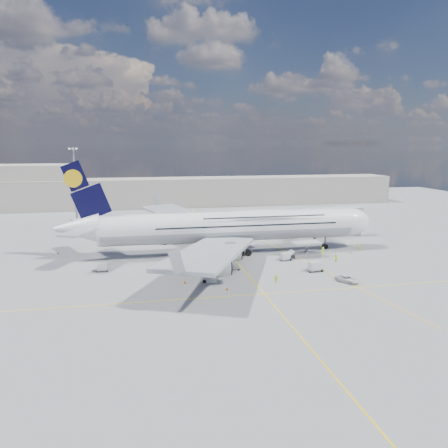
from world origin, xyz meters
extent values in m
plane|color=gray|center=(0.00, 0.00, 0.00)|extent=(300.00, 300.00, 0.00)
cube|color=yellow|center=(0.00, 0.00, 0.01)|extent=(0.25, 220.00, 0.01)
cube|color=yellow|center=(0.00, -20.00, 0.01)|extent=(120.00, 0.25, 0.01)
cube|color=yellow|center=(14.00, 10.00, 0.01)|extent=(14.16, 99.06, 0.01)
cylinder|color=white|center=(0.00, 10.00, 6.80)|extent=(62.00, 7.20, 7.20)
cylinder|color=#9EA0A5|center=(0.00, 10.00, 6.65)|extent=(60.76, 7.13, 7.13)
ellipsoid|color=white|center=(8.00, 10.00, 8.78)|extent=(36.00, 6.84, 3.76)
ellipsoid|color=white|center=(31.00, 10.00, 6.80)|extent=(11.52, 7.20, 7.20)
ellipsoid|color=black|center=(34.24, 10.00, 7.40)|extent=(3.84, 4.16, 1.44)
cone|color=white|center=(-35.50, 10.00, 7.60)|extent=(10.00, 6.84, 6.84)
cube|color=black|center=(-33.50, 10.00, 16.40)|extent=(11.02, 0.46, 14.61)
cylinder|color=yellow|center=(-35.60, 10.00, 18.90)|extent=(4.00, 0.60, 4.00)
cube|color=#999EA3|center=(-8.00, 30.00, 5.60)|extent=(25.49, 39.15, 3.35)
cube|color=#999EA3|center=(-8.00, -10.00, 5.60)|extent=(25.49, 39.15, 3.35)
cylinder|color=#B7BABF|center=(-3.00, 22.50, 3.20)|extent=(5.20, 3.50, 3.50)
cylinder|color=#B7BABF|center=(-7.50, 33.00, 3.20)|extent=(5.20, 3.50, 3.50)
cylinder|color=#B7BABF|center=(-3.00, -2.50, 3.20)|extent=(5.20, 3.50, 3.50)
cylinder|color=#B7BABF|center=(-7.50, -13.00, 3.20)|extent=(5.20, 3.50, 3.50)
cylinder|color=gray|center=(25.00, 10.00, 2.20)|extent=(0.44, 0.44, 3.80)
cylinder|color=black|center=(25.00, 10.00, 0.65)|extent=(1.30, 0.90, 1.30)
cylinder|color=gray|center=(0.00, 10.00, 2.20)|extent=(0.56, 0.56, 3.80)
cylinder|color=black|center=(0.00, 13.20, 0.75)|extent=(1.50, 0.90, 1.50)
cube|color=#B7B7BC|center=(25.00, 18.60, 7.10)|extent=(3.00, 10.00, 2.60)
cube|color=#B7B7BC|center=(33.00, 23.60, 7.10)|extent=(18.00, 3.00, 2.60)
cylinder|color=gray|center=(27.00, 21.60, 3.55)|extent=(0.80, 0.80, 7.10)
cylinder|color=black|center=(27.00, 21.60, 0.45)|extent=(0.90, 0.80, 0.90)
cylinder|color=gray|center=(41.00, 23.60, 3.55)|extent=(1.00, 1.00, 7.10)
cube|color=gray|center=(41.00, 23.60, 0.40)|extent=(2.00, 2.00, 0.80)
cylinder|color=#B7B7BC|center=(25.00, 14.80, 7.10)|extent=(3.60, 3.60, 2.80)
cube|color=silver|center=(17.00, 2.90, 3.50)|extent=(6.50, 3.20, 0.35)
cube|color=gray|center=(17.00, 2.90, 0.55)|extent=(6.50, 3.20, 1.10)
cube|color=gray|center=(17.00, 2.90, 2.05)|extent=(0.22, 1.99, 3.00)
cylinder|color=black|center=(14.40, 1.70, 0.35)|extent=(0.70, 0.30, 0.70)
cube|color=silver|center=(12.80, 2.90, 1.00)|extent=(2.16, 2.60, 1.60)
cylinder|color=gray|center=(-40.00, 45.00, 12.50)|extent=(0.70, 0.70, 25.00)
cube|color=gray|center=(-40.00, 45.00, 25.20)|extent=(3.00, 0.40, 0.60)
cube|color=#B2AD9E|center=(0.00, 95.00, 6.00)|extent=(180.00, 16.00, 12.00)
cube|color=#B2AD9E|center=(-70.00, 100.00, 9.00)|extent=(40.00, 22.00, 18.00)
cube|color=#193814|center=(40.00, 140.00, 4.00)|extent=(160.00, 6.00, 8.00)
cube|color=gray|center=(-12.56, -0.62, 0.35)|extent=(3.21, 2.11, 0.18)
cylinder|color=black|center=(-13.75, -1.22, 0.22)|extent=(0.43, 0.18, 0.43)
cylinder|color=black|center=(-11.38, -0.03, 0.22)|extent=(0.43, 0.18, 0.43)
cube|color=silver|center=(-12.56, -0.62, 1.14)|extent=(2.42, 1.87, 1.48)
cube|color=gray|center=(-12.32, -1.16, 0.33)|extent=(3.11, 2.13, 0.17)
cylinder|color=black|center=(-13.45, -1.73, 0.21)|extent=(0.42, 0.17, 0.42)
cylinder|color=black|center=(-11.18, -0.60, 0.21)|extent=(0.42, 0.17, 0.42)
cube|color=gray|center=(-2.54, -4.32, 0.39)|extent=(3.48, 2.01, 0.20)
cylinder|color=black|center=(-3.89, -4.99, 0.25)|extent=(0.49, 0.20, 0.49)
cylinder|color=black|center=(-1.19, -3.64, 0.25)|extent=(0.49, 0.20, 0.49)
cube|color=gray|center=(-29.55, 0.09, 0.30)|extent=(2.61, 1.42, 0.15)
cylinder|color=black|center=(-30.59, -0.42, 0.19)|extent=(0.38, 0.15, 0.38)
cylinder|color=black|center=(-28.52, 0.61, 0.19)|extent=(0.38, 0.15, 0.38)
cube|color=silver|center=(-29.55, 0.09, 0.99)|extent=(1.92, 1.33, 1.29)
cube|color=gray|center=(14.42, -8.65, 0.39)|extent=(3.62, 2.45, 0.20)
cylinder|color=black|center=(13.09, -9.31, 0.24)|extent=(0.49, 0.20, 0.49)
cylinder|color=black|center=(15.74, -7.99, 0.24)|extent=(0.49, 0.20, 0.49)
cube|color=silver|center=(14.42, -8.65, 1.27)|extent=(2.73, 2.15, 1.65)
cube|color=gray|center=(11.23, 0.96, 0.32)|extent=(3.08, 2.36, 0.16)
cylinder|color=black|center=(10.14, 0.41, 0.20)|extent=(0.40, 0.16, 0.40)
cylinder|color=black|center=(12.33, 1.51, 0.20)|extent=(0.40, 0.16, 0.40)
cube|color=silver|center=(11.23, 0.96, 1.05)|extent=(2.37, 2.01, 1.37)
cube|color=silver|center=(-8.50, -11.40, 0.76)|extent=(3.37, 2.57, 1.42)
cube|color=black|center=(-8.50, -11.40, 1.64)|extent=(1.54, 1.65, 0.55)
cylinder|color=black|center=(-9.59, -12.00, 0.35)|extent=(0.70, 0.27, 0.70)
cylinder|color=black|center=(-7.41, -10.79, 0.35)|extent=(0.70, 0.27, 0.70)
cube|color=gray|center=(-12.77, 23.95, 1.15)|extent=(7.83, 4.03, 2.30)
cube|color=silver|center=(-13.57, 23.95, 3.33)|extent=(5.93, 3.80, 2.53)
cube|color=silver|center=(-9.90, 23.95, 2.18)|extent=(2.50, 2.97, 1.84)
cube|color=black|center=(-9.09, 23.95, 2.41)|extent=(0.58, 2.29, 1.03)
cylinder|color=black|center=(-10.24, 22.63, 0.63)|extent=(1.26, 0.40, 1.26)
cylinder|color=black|center=(-15.30, 25.27, 0.63)|extent=(1.26, 0.40, 1.26)
cube|color=orange|center=(-13.57, 23.95, 2.53)|extent=(6.00, 3.87, 0.57)
cube|color=gray|center=(-13.94, 37.86, 1.01)|extent=(6.98, 4.11, 2.02)
cube|color=silver|center=(-14.64, 37.86, 2.93)|extent=(5.35, 3.74, 2.22)
cube|color=silver|center=(-11.41, 37.86, 1.92)|extent=(2.38, 2.73, 1.62)
cube|color=black|center=(-10.70, 37.86, 2.12)|extent=(0.69, 1.99, 0.91)
cylinder|color=black|center=(-11.71, 36.70, 0.56)|extent=(1.11, 0.35, 1.11)
cylinder|color=black|center=(-16.16, 39.02, 0.56)|extent=(1.11, 0.35, 1.11)
imported|color=silver|center=(17.70, -16.78, 0.65)|extent=(4.20, 5.09, 1.29)
imported|color=#D5EA18|center=(32.10, 5.59, 0.95)|extent=(0.77, 0.58, 1.90)
imported|color=#E1FF1A|center=(21.72, -3.26, 0.99)|extent=(1.15, 1.21, 1.97)
imported|color=#D1EC18|center=(-9.77, -9.66, 0.81)|extent=(0.75, 1.03, 1.62)
imported|color=#C3FF1A|center=(22.17, 4.81, 0.88)|extent=(0.92, 1.02, 1.75)
imported|color=#A5F019|center=(3.79, -14.98, 0.91)|extent=(1.28, 0.88, 1.83)
cone|color=orange|center=(28.97, 3.94, 0.25)|extent=(0.39, 0.39, 0.50)
cube|color=orange|center=(28.97, 3.94, 0.01)|extent=(0.34, 0.34, 0.03)
cone|color=orange|center=(-8.44, 31.73, 0.26)|extent=(0.41, 0.41, 0.52)
cube|color=orange|center=(-8.44, 31.73, 0.01)|extent=(0.35, 0.35, 0.03)
cone|color=orange|center=(-15.46, 28.86, 0.24)|extent=(0.38, 0.38, 0.48)
cube|color=orange|center=(-15.46, 28.86, 0.01)|extent=(0.33, 0.33, 0.03)
cone|color=orange|center=(-13.34, -11.51, 0.32)|extent=(0.51, 0.51, 0.64)
cube|color=orange|center=(-13.34, -11.51, 0.02)|extent=(0.44, 0.44, 0.03)
cone|color=orange|center=(-6.13, -16.79, 0.30)|extent=(0.48, 0.48, 0.61)
cube|color=orange|center=(-6.13, -16.79, 0.02)|extent=(0.41, 0.41, 0.03)
cone|color=orange|center=(-41.19, 17.30, 0.30)|extent=(0.47, 0.47, 0.60)
cube|color=orange|center=(-41.19, 17.30, 0.02)|extent=(0.41, 0.41, 0.03)
camera|label=1|loc=(-21.55, -91.80, 26.53)|focal=35.00mm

